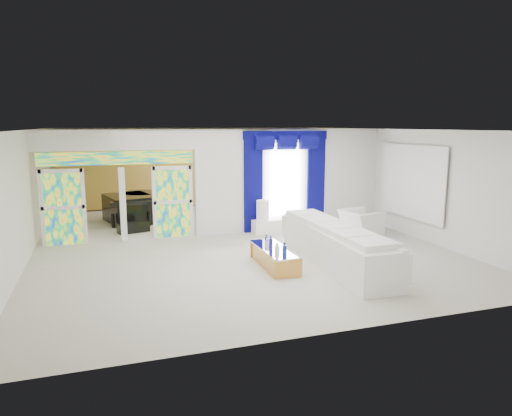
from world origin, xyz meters
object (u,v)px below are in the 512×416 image
object	(u,v)px
white_sofa	(335,247)
console_table	(272,226)
coffee_table	(274,258)
grand_piano	(130,209)
armchair	(361,222)

from	to	relation	value
white_sofa	console_table	xyz separation A→B (m)	(-0.25, 3.43, -0.21)
coffee_table	grand_piano	size ratio (longest dim) A/B	1.04
coffee_table	armchair	bearing A→B (deg)	31.68
coffee_table	grand_piano	distance (m)	6.66
coffee_table	armchair	world-z (taller)	armchair
coffee_table	console_table	world-z (taller)	coffee_table
white_sofa	grand_piano	size ratio (longest dim) A/B	2.47
white_sofa	coffee_table	xyz separation A→B (m)	(-1.35, 0.30, -0.21)
white_sofa	coffee_table	distance (m)	1.40
white_sofa	coffee_table	bearing A→B (deg)	169.69
white_sofa	grand_piano	world-z (taller)	grand_piano
white_sofa	console_table	bearing A→B (deg)	96.36
armchair	coffee_table	bearing A→B (deg)	113.69
console_table	armchair	bearing A→B (deg)	-23.05
armchair	white_sofa	bearing A→B (deg)	131.16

